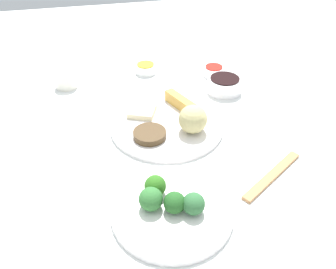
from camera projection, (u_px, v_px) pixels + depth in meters
tabletop at (167, 131)px, 0.91m from camera, size 2.20×2.20×0.02m
main_plate at (166, 124)px, 0.90m from camera, size 0.29×0.29×0.02m
rice_scoop at (193, 119)px, 0.84m from camera, size 0.07×0.07×0.07m
spring_roll at (181, 103)px, 0.94m from camera, size 0.12×0.07×0.03m
crab_rangoon_wonton at (142, 111)px, 0.93m from camera, size 0.09×0.09×0.02m
stir_fry_heap at (150, 134)px, 0.84m from camera, size 0.08×0.08×0.02m
broccoli_plate at (172, 210)px, 0.68m from camera, size 0.24×0.24×0.01m
broccoli_floret_0 at (151, 199)px, 0.66m from camera, size 0.05×0.05×0.05m
broccoli_floret_1 at (194, 204)px, 0.65m from camera, size 0.04×0.04×0.04m
broccoli_floret_2 at (175, 203)px, 0.65m from camera, size 0.04×0.04×0.04m
broccoli_floret_4 at (155, 186)px, 0.69m from camera, size 0.04×0.04×0.04m
soy_sauce_bowl at (224, 85)px, 1.04m from camera, size 0.11×0.11×0.04m
soy_sauce_bowl_liquid at (225, 78)px, 1.03m from camera, size 0.09×0.09×0.00m
sauce_ramekin_sweet_and_sour at (214, 71)px, 1.13m from camera, size 0.07×0.07×0.03m
sauce_ramekin_sweet_and_sour_liquid at (214, 67)px, 1.12m from camera, size 0.05×0.05×0.00m
sauce_ramekin_hot_mustard at (146, 69)px, 1.14m from camera, size 0.07×0.07×0.03m
sauce_ramekin_hot_mustard_liquid at (145, 64)px, 1.13m from camera, size 0.05×0.05×0.00m
teacup at (66, 80)px, 1.06m from camera, size 0.07×0.07×0.05m
chopsticks_pair at (272, 175)px, 0.76m from camera, size 0.13×0.18×0.01m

